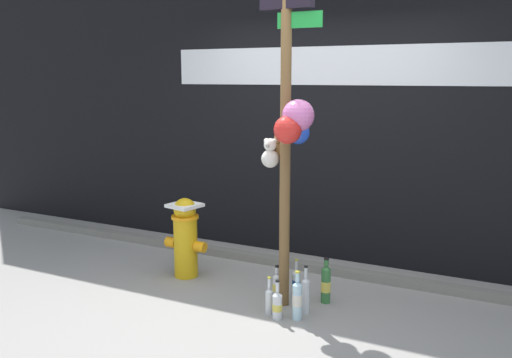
# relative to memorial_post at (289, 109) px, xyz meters

# --- Properties ---
(ground_plane) EXTENTS (14.00, 14.00, 0.00)m
(ground_plane) POSITION_rel_memorial_post_xyz_m (-0.17, -0.19, -1.64)
(ground_plane) COLOR gray
(building_wall) EXTENTS (10.00, 0.21, 3.52)m
(building_wall) POSITION_rel_memorial_post_xyz_m (-0.17, 1.43, 0.12)
(building_wall) COLOR black
(building_wall) RESTS_ON ground_plane
(curb_strip) EXTENTS (8.00, 0.12, 0.08)m
(curb_strip) POSITION_rel_memorial_post_xyz_m (-0.17, 0.90, -1.60)
(curb_strip) COLOR slate
(curb_strip) RESTS_ON ground_plane
(memorial_post) EXTENTS (0.51, 0.54, 2.75)m
(memorial_post) POSITION_rel_memorial_post_xyz_m (0.00, 0.00, 0.00)
(memorial_post) COLOR brown
(memorial_post) RESTS_ON ground_plane
(fire_hydrant) EXTENTS (0.43, 0.32, 0.77)m
(fire_hydrant) POSITION_rel_memorial_post_xyz_m (-1.15, 0.23, -1.23)
(fire_hydrant) COLOR gold
(fire_hydrant) RESTS_ON ground_plane
(bottle_0) EXTENTS (0.06, 0.06, 0.31)m
(bottle_0) POSITION_rel_memorial_post_xyz_m (-0.07, -0.19, -1.52)
(bottle_0) COLOR silver
(bottle_0) RESTS_ON ground_plane
(bottle_1) EXTENTS (0.07, 0.07, 0.40)m
(bottle_1) POSITION_rel_memorial_post_xyz_m (0.19, -0.05, -1.48)
(bottle_1) COLOR silver
(bottle_1) RESTS_ON ground_plane
(bottle_2) EXTENTS (0.08, 0.08, 0.32)m
(bottle_2) POSITION_rel_memorial_post_xyz_m (0.03, -0.25, -1.52)
(bottle_2) COLOR silver
(bottle_2) RESTS_ON ground_plane
(bottle_3) EXTENTS (0.08, 0.08, 0.39)m
(bottle_3) POSITION_rel_memorial_post_xyz_m (0.26, 0.22, -1.47)
(bottle_3) COLOR #337038
(bottle_3) RESTS_ON ground_plane
(bottle_4) EXTENTS (0.08, 0.08, 0.30)m
(bottle_4) POSITION_rel_memorial_post_xyz_m (-0.13, 0.10, -1.51)
(bottle_4) COLOR silver
(bottle_4) RESTS_ON ground_plane
(bottle_5) EXTENTS (0.07, 0.07, 0.35)m
(bottle_5) POSITION_rel_memorial_post_xyz_m (0.00, 0.21, -1.50)
(bottle_5) COLOR silver
(bottle_5) RESTS_ON ground_plane
(bottle_6) EXTENTS (0.08, 0.08, 0.40)m
(bottle_6) POSITION_rel_memorial_post_xyz_m (0.17, -0.19, -1.47)
(bottle_6) COLOR #B2DBEA
(bottle_6) RESTS_ON ground_plane
(litter_0) EXTENTS (0.14, 0.12, 0.01)m
(litter_0) POSITION_rel_memorial_post_xyz_m (-0.37, 0.87, -1.63)
(litter_0) COLOR silver
(litter_0) RESTS_ON ground_plane
(litter_1) EXTENTS (0.14, 0.10, 0.01)m
(litter_1) POSITION_rel_memorial_post_xyz_m (1.14, 0.98, -1.63)
(litter_1) COLOR tan
(litter_1) RESTS_ON ground_plane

